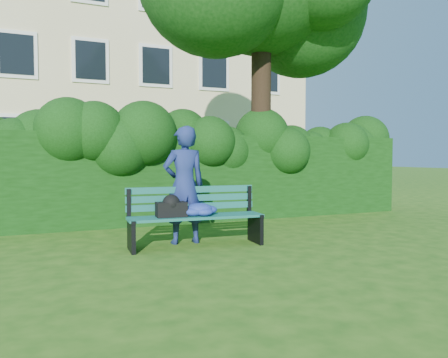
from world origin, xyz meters
name	(u,v)px	position (x,y,z in m)	size (l,w,h in m)	color
ground	(238,238)	(0.00, 0.00, 0.00)	(80.00, 80.00, 0.00)	#235312
apartment_building	(107,54)	(0.00, 13.99, 6.00)	(16.00, 8.08, 12.00)	beige
hedge	(194,178)	(0.00, 2.20, 0.90)	(10.00, 1.00, 1.80)	black
park_bench	(192,213)	(-0.93, -0.37, 0.50)	(2.06, 0.69, 0.89)	#115648
man_reading	(184,185)	(-0.97, -0.09, 0.91)	(0.66, 0.44, 1.82)	navy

